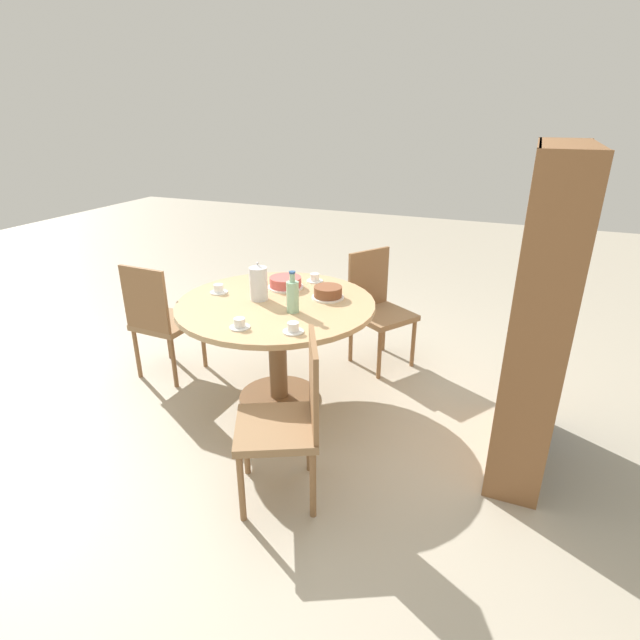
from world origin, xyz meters
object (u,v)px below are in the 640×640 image
at_px(chair_a, 161,319).
at_px(cup_a, 315,278).
at_px(bookshelf, 533,315).
at_px(cup_c, 293,328).
at_px(cup_b, 219,289).
at_px(water_bottle, 293,296).
at_px(chair_b, 289,418).
at_px(cup_d, 239,324).
at_px(chair_c, 378,306).
at_px(coffee_pot, 258,283).
at_px(cake_main, 285,283).
at_px(cake_second, 328,293).

relative_size(chair_a, cup_a, 7.45).
relative_size(bookshelf, cup_c, 14.58).
relative_size(bookshelf, cup_a, 14.58).
bearing_deg(cup_b, water_bottle, 78.86).
xyz_separation_m(bookshelf, cup_c, (0.40, -1.27, -0.13)).
relative_size(chair_b, cup_d, 7.45).
relative_size(cup_c, cup_d, 1.00).
xyz_separation_m(cup_b, cup_c, (0.41, 0.78, 0.00)).
bearing_deg(cup_c, cup_d, -78.67).
xyz_separation_m(chair_c, cup_a, (0.35, -0.40, 0.29)).
xyz_separation_m(coffee_pot, cup_a, (-0.50, 0.20, -0.10)).
xyz_separation_m(coffee_pot, cup_b, (-0.02, -0.33, -0.10)).
height_order(bookshelf, cup_c, bookshelf).
bearing_deg(cup_d, coffee_pot, -165.04).
height_order(cup_b, cup_d, same).
relative_size(bookshelf, water_bottle, 6.71).
height_order(chair_c, cup_d, chair_c).
distance_m(chair_a, chair_b, 1.69).
height_order(bookshelf, water_bottle, bookshelf).
bearing_deg(cup_d, chair_a, -114.43).
height_order(chair_b, chair_c, same).
xyz_separation_m(cake_main, cup_b, (0.28, -0.39, -0.01)).
bearing_deg(cup_a, cup_b, -47.34).
distance_m(bookshelf, cake_main, 1.68).
bearing_deg(chair_a, bookshelf, -176.89).
distance_m(water_bottle, cup_a, 0.63).
distance_m(chair_b, cup_a, 1.44).
relative_size(coffee_pot, cup_a, 2.13).
height_order(chair_a, cup_d, chair_a).
relative_size(bookshelf, cup_d, 14.58).
bearing_deg(cup_d, cup_a, 175.51).
height_order(chair_c, bookshelf, bookshelf).
bearing_deg(cup_b, cup_a, 132.66).
bearing_deg(water_bottle, cake_main, -148.20).
xyz_separation_m(bookshelf, cup_b, (-0.01, -2.05, -0.13)).
xyz_separation_m(coffee_pot, cake_main, (-0.29, 0.06, -0.08)).
bearing_deg(cup_a, cup_d, -4.49).
bearing_deg(water_bottle, cup_d, -27.70).
bearing_deg(chair_c, chair_a, 154.15).
height_order(bookshelf, cake_main, bookshelf).
bearing_deg(chair_c, bookshelf, -94.34).
height_order(chair_a, cup_c, chair_a).
relative_size(cup_b, cup_d, 1.00).
height_order(chair_b, cake_second, chair_b).
relative_size(cake_main, cake_second, 1.16).
distance_m(chair_a, cake_second, 1.33).
xyz_separation_m(chair_a, cup_a, (-0.52, 1.05, 0.29)).
xyz_separation_m(cake_second, cup_b, (0.19, -0.75, -0.02)).
bearing_deg(bookshelf, cup_a, 71.85).
bearing_deg(chair_a, coffee_pot, -176.18).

